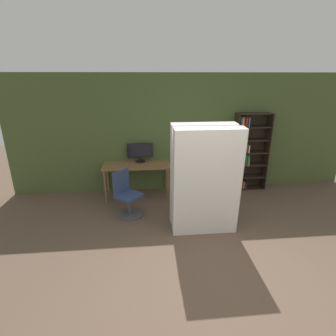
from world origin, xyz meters
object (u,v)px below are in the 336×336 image
at_px(monitor, 140,152).
at_px(mattress_near, 207,183).
at_px(office_chair, 127,198).
at_px(bookshelf, 246,154).
at_px(mattress_far, 202,175).

relative_size(monitor, mattress_near, 0.31).
relative_size(office_chair, bookshelf, 0.49).
bearing_deg(mattress_far, mattress_near, -90.00).
relative_size(monitor, mattress_far, 0.31).
xyz_separation_m(mattress_near, mattress_far, (0.00, 0.39, -0.00)).
relative_size(office_chair, mattress_near, 0.48).
distance_m(monitor, bookshelf, 2.51).
relative_size(monitor, bookshelf, 0.32).
height_order(monitor, mattress_near, mattress_near).
bearing_deg(mattress_far, office_chair, 164.67).
distance_m(monitor, mattress_near, 2.15).
bearing_deg(monitor, bookshelf, -0.01).
height_order(monitor, office_chair, monitor).
bearing_deg(bookshelf, mattress_far, -133.97).
height_order(monitor, mattress_far, mattress_far).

